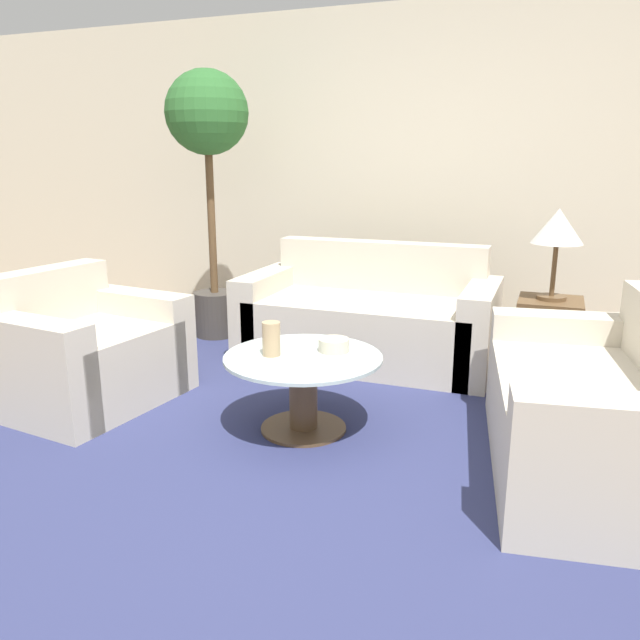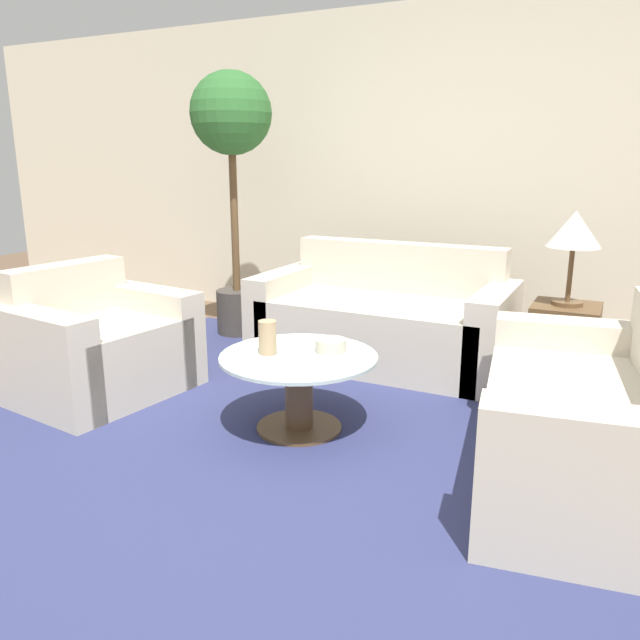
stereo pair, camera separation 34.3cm
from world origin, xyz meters
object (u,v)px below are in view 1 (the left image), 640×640
at_px(armchair, 83,355).
at_px(coffee_table, 303,382).
at_px(sofa_main, 370,320).
at_px(loveseat, 605,417).
at_px(table_lamp, 558,229).
at_px(potted_plant, 208,144).
at_px(bowl, 334,345).
at_px(vase, 271,339).

distance_m(armchair, coffee_table, 1.39).
bearing_deg(sofa_main, armchair, -134.41).
height_order(loveseat, table_lamp, table_lamp).
height_order(potted_plant, bowl, potted_plant).
xyz_separation_m(coffee_table, potted_plant, (-1.37, 1.45, 1.24)).
height_order(sofa_main, vase, sofa_main).
xyz_separation_m(armchair, potted_plant, (0.02, 1.52, 1.23)).
bearing_deg(table_lamp, loveseat, -76.62).
distance_m(table_lamp, bowl, 1.61).
height_order(coffee_table, potted_plant, potted_plant).
bearing_deg(sofa_main, coffee_table, -89.08).
distance_m(sofa_main, armchair, 1.95).
height_order(potted_plant, vase, potted_plant).
bearing_deg(table_lamp, potted_plant, 174.58).
relative_size(loveseat, bowl, 9.51).
bearing_deg(vase, sofa_main, 84.38).
xyz_separation_m(sofa_main, vase, (-0.14, -1.38, 0.23)).
height_order(loveseat, potted_plant, potted_plant).
relative_size(table_lamp, bowl, 3.43).
distance_m(coffee_table, table_lamp, 1.84).
relative_size(vase, bowl, 1.09).
xyz_separation_m(loveseat, potted_plant, (-2.83, 1.40, 1.23)).
height_order(armchair, potted_plant, potted_plant).
height_order(table_lamp, bowl, table_lamp).
distance_m(potted_plant, bowl, 2.26).
bearing_deg(armchair, table_lamp, -56.54).
xyz_separation_m(armchair, coffee_table, (1.39, 0.07, -0.01)).
bearing_deg(loveseat, bowl, -102.11).
xyz_separation_m(coffee_table, table_lamp, (1.18, 1.21, 0.72)).
bearing_deg(vase, potted_plant, 128.89).
bearing_deg(table_lamp, armchair, -153.58).
height_order(sofa_main, loveseat, sofa_main).
bearing_deg(bowl, table_lamp, 45.54).
bearing_deg(vase, table_lamp, 43.21).
height_order(table_lamp, potted_plant, potted_plant).
relative_size(armchair, potted_plant, 0.52).
height_order(vase, bowl, vase).
height_order(loveseat, vase, loveseat).
xyz_separation_m(armchair, loveseat, (2.85, 0.11, -0.00)).
xyz_separation_m(loveseat, vase, (-1.62, -0.10, 0.23)).
xyz_separation_m(sofa_main, table_lamp, (1.21, -0.12, 0.71)).
bearing_deg(potted_plant, coffee_table, -46.69).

